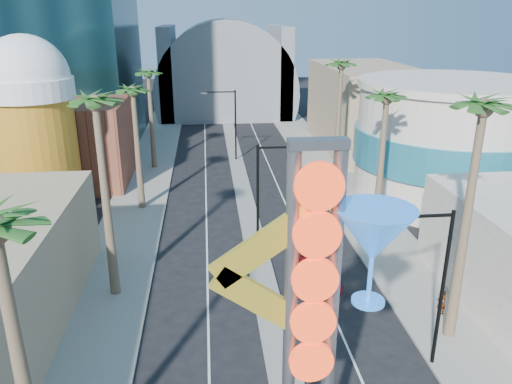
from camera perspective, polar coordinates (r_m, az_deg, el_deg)
name	(u,v)px	position (r m, az deg, el deg)	size (l,w,h in m)	color
sidewalk_west	(143,189)	(48.93, -12.79, 0.37)	(5.00, 100.00, 0.15)	gray
sidewalk_east	(337,182)	(50.17, 9.26, 1.10)	(5.00, 100.00, 0.15)	gray
median	(240,176)	(51.47, -1.87, 1.85)	(1.60, 84.00, 0.15)	gray
brick_filler_west	(76,143)	(51.89, -19.92, 5.31)	(10.00, 10.00, 8.00)	brown
filler_east	(365,108)	(62.87, 12.32, 9.35)	(10.00, 20.00, 10.00)	tan
beer_mug	(33,121)	(43.87, -24.15, 7.44)	(7.00, 7.00, 14.50)	#BA7418
turquoise_building	(449,142)	(47.26, 21.21, 5.37)	(16.60, 16.60, 10.60)	#C0B5A2
canopy	(225,88)	(83.72, -3.56, 11.82)	(22.00, 16.00, 22.00)	slate
neon_sign	(337,295)	(16.80, 9.21, -11.56)	(6.53, 2.60, 12.55)	gray
streetlight_0	(266,190)	(33.00, 1.15, 0.18)	(3.79, 0.25, 8.00)	black
streetlight_1	(231,118)	(56.02, -2.92, 8.40)	(3.79, 0.25, 8.00)	black
streetlight_2	(434,276)	(24.05, 19.70, -9.06)	(3.45, 0.25, 8.00)	black
palm_1	(97,116)	(27.94, -17.77, 8.27)	(2.40, 2.40, 12.70)	brown
palm_2	(133,99)	(41.76, -13.85, 10.33)	(2.40, 2.40, 11.20)	brown
palm_3	(149,80)	(53.56, -12.18, 12.46)	(2.40, 2.40, 11.20)	brown
palm_5	(481,125)	(24.62, 24.35, 7.04)	(2.40, 2.40, 13.20)	brown
palm_6	(386,107)	(35.56, 14.65, 9.42)	(2.40, 2.40, 11.70)	brown
palm_7	(341,73)	(46.76, 9.70, 13.25)	(2.40, 2.40, 12.70)	brown
red_pickup	(315,274)	(31.57, 6.73, -9.28)	(2.29, 4.96, 1.38)	#AE0D15
pedestrian_a	(442,303)	(29.95, 20.44, -11.76)	(0.56, 0.37, 1.53)	gray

